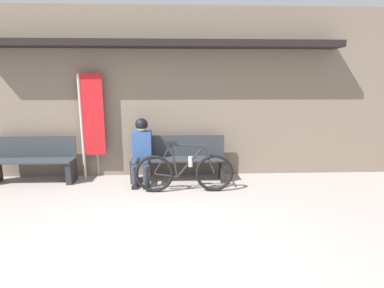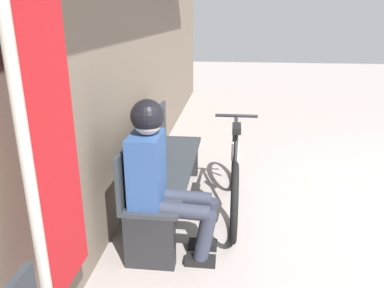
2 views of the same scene
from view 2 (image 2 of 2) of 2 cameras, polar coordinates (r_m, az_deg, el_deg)
name	(u,v)px [view 2 (image 2 of 2)]	position (r m, az deg, el deg)	size (l,w,h in m)	color
storefront_wall	(97,23)	(2.88, -14.21, 17.46)	(12.00, 0.56, 3.20)	#756656
park_bench_near	(163,170)	(3.38, -4.47, -3.99)	(1.75, 0.42, 0.84)	#2D3338
bicycle	(234,173)	(3.43, 6.49, -4.47)	(1.66, 0.40, 0.87)	black
person_seated	(160,171)	(2.64, -4.88, -4.07)	(0.34, 0.62, 1.19)	#2D3342
banner_pole	(48,155)	(1.69, -21.12, -1.62)	(0.45, 0.05, 1.98)	#B7B2A8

